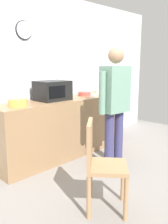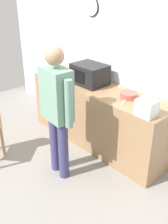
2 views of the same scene
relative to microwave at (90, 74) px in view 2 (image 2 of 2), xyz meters
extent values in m
plane|color=gray|center=(0.25, -1.24, -1.08)|extent=(6.00, 6.00, 0.00)
cube|color=silver|center=(0.25, 0.36, 0.22)|extent=(5.40, 0.10, 2.60)
cylinder|color=white|center=(-0.27, 0.29, 0.90)|extent=(0.25, 0.03, 0.25)
cylinder|color=black|center=(-0.27, 0.30, 0.90)|extent=(0.27, 0.02, 0.27)
cube|color=#93704C|center=(0.19, -0.02, -0.62)|extent=(2.37, 0.62, 0.93)
cube|color=black|center=(0.00, 0.00, 0.00)|extent=(0.50, 0.38, 0.30)
cube|color=black|center=(-0.06, -0.19, 0.00)|extent=(0.30, 0.01, 0.18)
cylinder|color=white|center=(1.04, 0.02, -0.14)|extent=(0.26, 0.26, 0.01)
cube|color=tan|center=(1.04, 0.02, -0.11)|extent=(0.13, 0.13, 0.05)
cylinder|color=white|center=(-0.56, 0.17, -0.11)|extent=(0.17, 0.17, 0.09)
cylinder|color=#C64C42|center=(0.73, 0.02, -0.11)|extent=(0.23, 0.23, 0.07)
cylinder|color=gold|center=(-0.65, -0.07, -0.10)|extent=(0.25, 0.25, 0.10)
cube|color=silver|center=(1.19, -0.24, -0.05)|extent=(0.22, 0.18, 0.20)
cube|color=silver|center=(0.36, 0.26, -0.15)|extent=(0.14, 0.13, 0.01)
cube|color=silver|center=(0.78, -0.15, -0.15)|extent=(0.09, 0.16, 0.01)
cylinder|color=navy|center=(0.49, -0.92, -0.67)|extent=(0.13, 0.13, 0.82)
cylinder|color=navy|center=(0.29, -0.90, -0.67)|extent=(0.13, 0.13, 0.82)
cube|color=gray|center=(0.39, -0.91, 0.06)|extent=(0.42, 0.27, 0.64)
cylinder|color=gray|center=(0.64, -0.93, 0.03)|extent=(0.09, 0.09, 0.58)
cylinder|color=gray|center=(0.14, -0.89, 0.03)|extent=(0.09, 0.09, 0.58)
sphere|color=#A37A5B|center=(0.39, -0.91, 0.52)|extent=(0.22, 0.22, 0.22)
cylinder|color=#A87F56|center=(-0.50, -1.28, -0.86)|extent=(0.04, 0.04, 0.45)
camera|label=1|loc=(-2.33, -2.97, 0.42)|focal=39.01mm
camera|label=2|loc=(2.71, -2.62, 1.29)|focal=42.71mm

